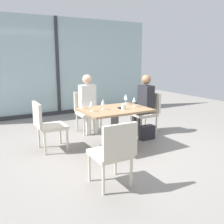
{
  "coord_description": "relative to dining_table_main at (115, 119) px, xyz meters",
  "views": [
    {
      "loc": [
        -2.21,
        -3.79,
        1.63
      ],
      "look_at": [
        0.0,
        0.1,
        0.65
      ],
      "focal_mm": 40.57,
      "sensor_mm": 36.0,
      "label": 1
    }
  ],
  "objects": [
    {
      "name": "chair_front_left",
      "position": [
        -0.73,
        -1.23,
        -0.04
      ],
      "size": [
        0.46,
        0.5,
        0.87
      ],
      "color": "beige",
      "rests_on": "ground_plane"
    },
    {
      "name": "coffee_cup",
      "position": [
        0.11,
        -0.11,
        0.24
      ],
      "size": [
        0.08,
        0.08,
        0.09
      ],
      "primitive_type": "cylinder",
      "color": "white",
      "rests_on": "dining_table_main"
    },
    {
      "name": "chair_far_left",
      "position": [
        -1.1,
        0.49,
        -0.04
      ],
      "size": [
        0.5,
        0.46,
        0.87
      ],
      "color": "beige",
      "rests_on": "ground_plane"
    },
    {
      "name": "wine_glass_1",
      "position": [
        0.4,
        -0.02,
        0.33
      ],
      "size": [
        0.07,
        0.07,
        0.18
      ],
      "color": "silver",
      "rests_on": "dining_table_main"
    },
    {
      "name": "ground_plane",
      "position": [
        0.0,
        0.0,
        -0.53
      ],
      "size": [
        12.0,
        12.0,
        0.0
      ],
      "primitive_type": "plane",
      "color": "gray"
    },
    {
      "name": "person_far_right",
      "position": [
        0.99,
        0.49,
        0.17
      ],
      "size": [
        0.39,
        0.34,
        1.26
      ],
      "color": "#28282D",
      "rests_on": "ground_plane"
    },
    {
      "name": "wine_glass_5",
      "position": [
        -0.52,
        0.3,
        0.33
      ],
      "size": [
        0.07,
        0.07,
        0.18
      ],
      "color": "silver",
      "rests_on": "dining_table_main"
    },
    {
      "name": "window_wall_backdrop",
      "position": [
        0.0,
        3.2,
        0.68
      ],
      "size": [
        5.76,
        0.1,
        2.7
      ],
      "color": "#9CB7BC",
      "rests_on": "ground_plane"
    },
    {
      "name": "cell_phone_on_table",
      "position": [
        0.1,
        -0.01,
        0.2
      ],
      "size": [
        0.11,
        0.16,
        0.01
      ],
      "primitive_type": "cube",
      "rotation": [
        0.0,
        0.0,
        -0.29
      ],
      "color": "black",
      "rests_on": "dining_table_main"
    },
    {
      "name": "chair_far_right",
      "position": [
        1.1,
        0.49,
        -0.04
      ],
      "size": [
        0.5,
        0.46,
        0.87
      ],
      "color": "beige",
      "rests_on": "ground_plane"
    },
    {
      "name": "wine_glass_4",
      "position": [
        0.45,
        0.36,
        0.33
      ],
      "size": [
        0.07,
        0.07,
        0.18
      ],
      "color": "silver",
      "rests_on": "dining_table_main"
    },
    {
      "name": "wine_glass_3",
      "position": [
        0.4,
        0.25,
        0.33
      ],
      "size": [
        0.07,
        0.07,
        0.18
      ],
      "color": "silver",
      "rests_on": "dining_table_main"
    },
    {
      "name": "handbag_0",
      "position": [
        0.81,
        0.11,
        -0.39
      ],
      "size": [
        0.31,
        0.17,
        0.28
      ],
      "primitive_type": "cube",
      "rotation": [
        0.0,
        0.0,
        -0.04
      ],
      "color": "#232328",
      "rests_on": "ground_plane"
    },
    {
      "name": "person_near_window",
      "position": [
        -0.0,
        1.12,
        0.17
      ],
      "size": [
        0.34,
        0.39,
        1.26
      ],
      "color": "silver",
      "rests_on": "ground_plane"
    },
    {
      "name": "wine_glass_0",
      "position": [
        -0.22,
        0.04,
        0.33
      ],
      "size": [
        0.07,
        0.07,
        0.18
      ],
      "color": "silver",
      "rests_on": "dining_table_main"
    },
    {
      "name": "wine_glass_2",
      "position": [
        -0.46,
        0.0,
        0.33
      ],
      "size": [
        0.07,
        0.07,
        0.18
      ],
      "color": "silver",
      "rests_on": "dining_table_main"
    },
    {
      "name": "dining_table_main",
      "position": [
        0.0,
        0.0,
        0.0
      ],
      "size": [
        1.17,
        0.85,
        0.73
      ],
      "color": "#997551",
      "rests_on": "ground_plane"
    },
    {
      "name": "chair_near_window",
      "position": [
        0.0,
        1.23,
        -0.04
      ],
      "size": [
        0.46,
        0.51,
        0.87
      ],
      "color": "beige",
      "rests_on": "ground_plane"
    }
  ]
}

